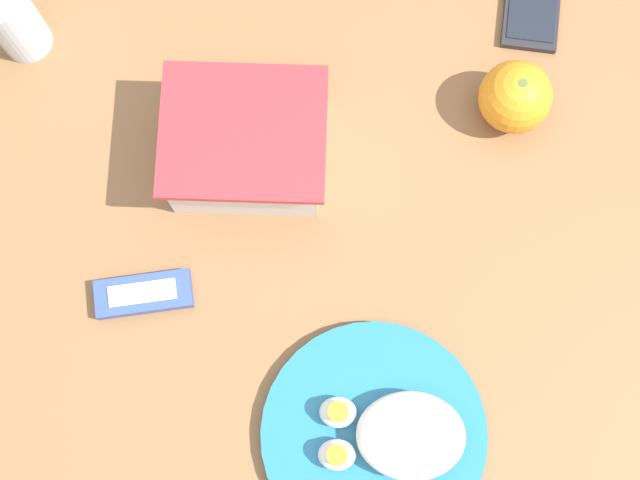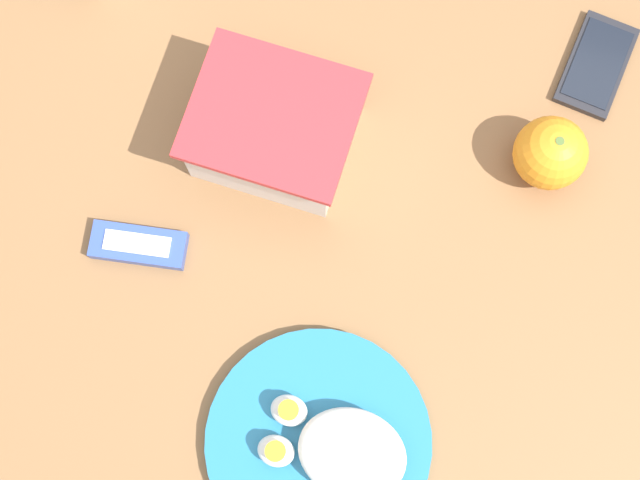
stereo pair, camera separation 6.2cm
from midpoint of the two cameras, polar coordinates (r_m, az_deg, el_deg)
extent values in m
plane|color=#4C4742|center=(1.77, -0.48, -3.66)|extent=(10.00, 10.00, 0.00)
cube|color=brown|center=(1.09, -0.78, 2.03)|extent=(0.97, 0.85, 0.03)
cylinder|color=brown|center=(1.58, 18.83, 6.50)|extent=(0.05, 0.05, 0.69)
cube|color=white|center=(1.05, -1.24, 6.83)|extent=(0.17, 0.14, 0.09)
cube|color=beige|center=(1.07, -1.22, 6.46)|extent=(0.16, 0.13, 0.05)
cube|color=red|center=(1.01, -1.30, 7.75)|extent=(0.19, 0.16, 0.01)
ellipsoid|color=gray|center=(1.06, -3.75, 7.31)|extent=(0.05, 0.05, 0.03)
ellipsoid|color=gray|center=(1.06, -1.03, 7.37)|extent=(0.05, 0.04, 0.03)
ellipsoid|color=gray|center=(1.05, 1.33, 6.38)|extent=(0.06, 0.05, 0.03)
sphere|color=orange|center=(1.09, 16.10, 5.16)|extent=(0.09, 0.09, 0.09)
cylinder|color=#4C662D|center=(1.05, 16.72, 5.84)|extent=(0.01, 0.01, 0.00)
cylinder|color=teal|center=(1.03, 1.64, -13.04)|extent=(0.26, 0.26, 0.02)
ellipsoid|color=white|center=(1.00, 3.88, -13.71)|extent=(0.12, 0.10, 0.05)
ellipsoid|color=white|center=(1.01, -1.05, -13.59)|extent=(0.04, 0.03, 0.03)
cylinder|color=#F4A823|center=(0.99, -1.06, -13.61)|extent=(0.02, 0.02, 0.01)
ellipsoid|color=white|center=(1.00, -0.23, -11.09)|extent=(0.04, 0.03, 0.03)
cylinder|color=#F4A823|center=(0.99, -0.23, -11.07)|extent=(0.02, 0.02, 0.01)
cube|color=#334C9E|center=(1.07, -9.93, -0.55)|extent=(0.12, 0.06, 0.02)
cube|color=white|center=(1.06, -10.03, -0.44)|extent=(0.08, 0.04, 0.00)
cube|color=#232328|center=(1.19, 18.70, 10.36)|extent=(0.08, 0.13, 0.01)
cube|color=black|center=(1.18, 18.79, 10.47)|extent=(0.07, 0.11, 0.00)
camera|label=1|loc=(0.03, -88.28, 7.72)|focal=50.00mm
camera|label=2|loc=(0.03, 91.72, -7.72)|focal=50.00mm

